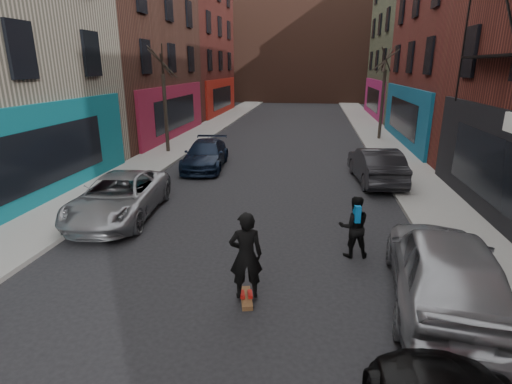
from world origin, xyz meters
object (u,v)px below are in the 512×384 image
(parked_right_end, at_px, (376,165))
(skateboard, at_px, (246,298))
(tree_right_far, at_px, (384,85))
(parked_left_end, at_px, (206,155))
(parked_right_far, at_px, (444,268))
(skateboarder, at_px, (246,256))
(tree_left_far, at_px, (164,92))
(pedestrian, at_px, (354,226))
(parked_left_far, at_px, (119,197))

(parked_right_end, relative_size, skateboard, 5.63)
(tree_right_far, distance_m, parked_left_end, 13.33)
(parked_left_end, height_order, parked_right_end, parked_right_end)
(parked_right_far, bearing_deg, parked_left_end, -46.73)
(skateboarder, bearing_deg, tree_right_far, -119.16)
(tree_left_far, bearing_deg, skateboard, -64.00)
(parked_right_end, relative_size, pedestrian, 2.78)
(tree_left_far, bearing_deg, skateboarder, -64.00)
(parked_left_far, bearing_deg, parked_right_far, -28.73)
(parked_left_end, distance_m, parked_right_far, 13.15)
(tree_right_far, xyz_separation_m, parked_left_far, (-10.45, -15.75, -2.84))
(tree_left_far, distance_m, pedestrian, 15.00)
(tree_left_far, relative_size, tree_right_far, 0.96)
(parked_left_end, distance_m, parked_right_end, 7.85)
(parked_left_far, distance_m, parked_left_end, 6.83)
(parked_right_far, bearing_deg, parked_left_far, -16.54)
(tree_right_far, xyz_separation_m, parked_right_end, (-1.67, -10.38, -2.79))
(tree_left_far, xyz_separation_m, tree_right_far, (12.40, 6.00, 0.15))
(tree_left_far, relative_size, parked_right_far, 1.31)
(parked_left_far, xyz_separation_m, parked_right_far, (8.85, -3.83, 0.16))
(pedestrian, bearing_deg, tree_right_far, -108.47)
(skateboarder, bearing_deg, parked_right_far, 172.30)
(tree_left_far, relative_size, skateboard, 8.12)
(parked_left_far, relative_size, parked_left_end, 1.10)
(tree_left_far, distance_m, skateboard, 15.92)
(parked_left_far, distance_m, parked_right_end, 10.29)
(parked_right_far, bearing_deg, skateboarder, 12.78)
(tree_right_far, distance_m, parked_right_far, 19.83)
(parked_right_end, distance_m, skateboarder, 10.38)
(parked_right_far, xyz_separation_m, pedestrian, (-1.60, 2.03, -0.03))
(tree_left_far, bearing_deg, pedestrian, -51.49)
(parked_right_far, height_order, skateboard, parked_right_far)
(tree_left_far, height_order, parked_right_far, tree_left_far)
(parked_left_end, bearing_deg, tree_right_far, 38.63)
(tree_right_far, relative_size, parked_right_far, 1.37)
(parked_left_end, height_order, pedestrian, pedestrian)
(tree_right_far, xyz_separation_m, pedestrian, (-3.20, -17.56, -2.71))
(parked_left_end, bearing_deg, tree_left_far, 129.88)
(parked_left_end, relative_size, parked_right_end, 0.99)
(tree_left_far, bearing_deg, parked_left_end, -45.00)
(tree_left_far, xyz_separation_m, skateboard, (6.83, -14.00, -3.33))
(parked_right_far, bearing_deg, tree_left_far, -44.63)
(parked_left_far, distance_m, skateboarder, 6.47)
(parked_left_end, height_order, skateboard, parked_left_end)
(parked_right_far, height_order, pedestrian, parked_right_far)
(tree_left_far, relative_size, parked_left_far, 1.31)
(parked_right_far, bearing_deg, pedestrian, -44.82)
(skateboard, relative_size, skateboarder, 0.43)
(parked_right_far, bearing_deg, parked_right_end, -82.68)
(parked_left_end, xyz_separation_m, parked_right_far, (7.80, -10.59, 0.20))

